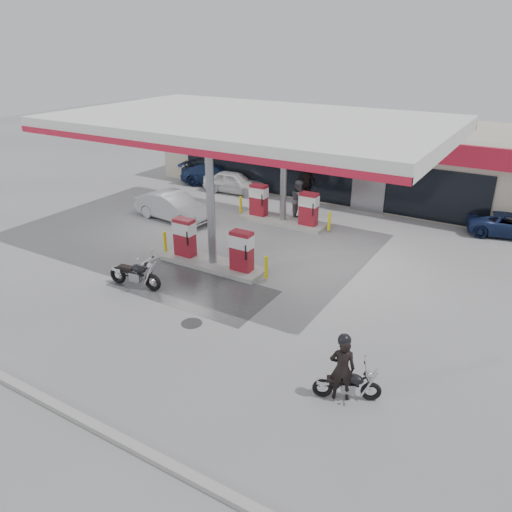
% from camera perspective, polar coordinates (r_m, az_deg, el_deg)
% --- Properties ---
extents(ground, '(90.00, 90.00, 0.00)m').
position_cam_1_polar(ground, '(19.05, -8.44, -3.30)').
color(ground, gray).
rests_on(ground, ground).
extents(wet_patch, '(6.00, 3.00, 0.00)m').
position_cam_1_polar(wet_patch, '(18.76, -7.24, -3.66)').
color(wet_patch, '#4C4C4F').
rests_on(wet_patch, ground).
extents(drain_cover, '(0.70, 0.70, 0.01)m').
position_cam_1_polar(drain_cover, '(16.58, -7.37, -7.63)').
color(drain_cover, '#38383A').
rests_on(drain_cover, ground).
extents(kerb, '(28.00, 0.25, 0.15)m').
position_cam_1_polar(kerb, '(15.15, -25.71, -13.16)').
color(kerb, gray).
rests_on(kerb, ground).
extents(store_building, '(22.00, 8.22, 4.00)m').
position_cam_1_polar(store_building, '(31.59, 10.11, 11.42)').
color(store_building, '#BEB49F').
rests_on(store_building, ground).
extents(canopy, '(16.00, 10.02, 5.51)m').
position_cam_1_polar(canopy, '(21.31, -0.58, 14.83)').
color(canopy, silver).
rests_on(canopy, ground).
extents(pump_island_near, '(5.14, 1.30, 1.78)m').
position_cam_1_polar(pump_island_near, '(20.17, -5.00, 0.70)').
color(pump_island_near, '#9E9E99').
rests_on(pump_island_near, ground).
extents(pump_island_far, '(5.14, 1.30, 1.78)m').
position_cam_1_polar(pump_island_far, '(24.94, 3.09, 5.34)').
color(pump_island_far, '#9E9E99').
rests_on(pump_island_far, ground).
extents(main_motorcycle, '(1.66, 0.93, 0.91)m').
position_cam_1_polar(main_motorcycle, '(13.41, 10.49, -14.33)').
color(main_motorcycle, black).
rests_on(main_motorcycle, ground).
extents(biker_main, '(0.78, 0.66, 1.81)m').
position_cam_1_polar(biker_main, '(13.09, 9.81, -12.59)').
color(biker_main, black).
rests_on(biker_main, ground).
extents(parked_motorcycle, '(2.23, 0.85, 1.15)m').
position_cam_1_polar(parked_motorcycle, '(19.02, -13.59, -2.08)').
color(parked_motorcycle, black).
rests_on(parked_motorcycle, ground).
extents(sedan_white, '(3.85, 1.81, 1.27)m').
position_cam_1_polar(sedan_white, '(30.05, -2.53, 8.43)').
color(sedan_white, silver).
rests_on(sedan_white, ground).
extents(attendant, '(1.08, 1.19, 2.01)m').
position_cam_1_polar(attendant, '(25.53, 4.92, 6.43)').
color(attendant, '#59595E').
rests_on(attendant, ground).
extents(hatchback_silver, '(4.34, 1.80, 1.40)m').
position_cam_1_polar(hatchback_silver, '(25.75, -9.41, 5.62)').
color(hatchback_silver, '#A9ACB1').
rests_on(hatchback_silver, ground).
extents(parked_car_left, '(4.93, 2.76, 1.35)m').
position_cam_1_polar(parked_car_left, '(31.66, -4.46, 9.26)').
color(parked_car_left, '#142245').
rests_on(parked_car_left, ground).
extents(parked_car_right, '(4.32, 2.71, 1.11)m').
position_cam_1_polar(parked_car_right, '(26.21, 27.22, 3.24)').
color(parked_car_right, navy).
rests_on(parked_car_right, ground).
extents(biker_walking, '(1.28, 0.78, 2.04)m').
position_cam_1_polar(biker_walking, '(28.34, 5.74, 8.20)').
color(biker_walking, black).
rests_on(biker_walking, ground).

